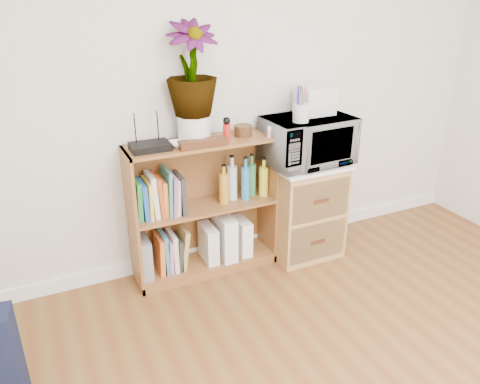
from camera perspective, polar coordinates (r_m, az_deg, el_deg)
skirting_board at (r=3.63m, az=0.18°, el=-6.17°), size 4.00×0.02×0.10m
bookshelf at (r=3.20m, az=-4.42°, el=-2.01°), size 1.00×0.30×0.95m
wicker_unit at (r=3.50m, az=7.63°, el=-2.07°), size 0.50×0.45×0.70m
microwave at (r=3.30m, az=8.22°, el=6.24°), size 0.61×0.43×0.33m
pen_cup at (r=3.12m, az=7.45°, el=9.53°), size 0.11×0.11×0.12m
small_appliance at (r=3.33m, az=9.12°, el=10.95°), size 0.24×0.20×0.19m
router at (r=2.91m, az=-10.90°, el=5.46°), size 0.24×0.16×0.04m
white_bowl at (r=2.95m, az=-7.41°, el=5.82°), size 0.13×0.13×0.03m
plant_pot at (r=3.01m, az=-5.61°, el=7.70°), size 0.21×0.21×0.18m
potted_plant at (r=2.93m, az=-5.91°, el=14.70°), size 0.32×0.32×0.57m
trinket_box at (r=2.92m, az=-4.52°, el=5.97°), size 0.31×0.08×0.05m
kokeshi_doll at (r=3.03m, az=-1.63°, el=7.29°), size 0.05×0.05×0.11m
wooden_bowl at (r=3.14m, az=0.38°, el=7.50°), size 0.12×0.12×0.07m
paint_jars at (r=3.13m, az=4.11°, el=7.32°), size 0.12×0.04×0.06m
file_box at (r=3.22m, az=-11.76°, el=-7.70°), size 0.08×0.22×0.28m
magazine_holder_left at (r=3.33m, az=-3.87°, el=-6.24°), size 0.08×0.21×0.27m
magazine_holder_mid at (r=3.35m, az=-1.92°, el=-5.36°), size 0.10×0.26×0.33m
magazine_holder_right at (r=3.42m, az=0.19°, el=-5.34°), size 0.08×0.21×0.27m
cookbooks at (r=3.05m, az=-9.91°, el=-0.41°), size 0.31×0.20×0.31m
liquor_bottles at (r=3.25m, az=0.83°, el=1.76°), size 0.44×0.07×0.31m
lower_books at (r=3.26m, az=-8.44°, el=-7.12°), size 0.22×0.19×0.29m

